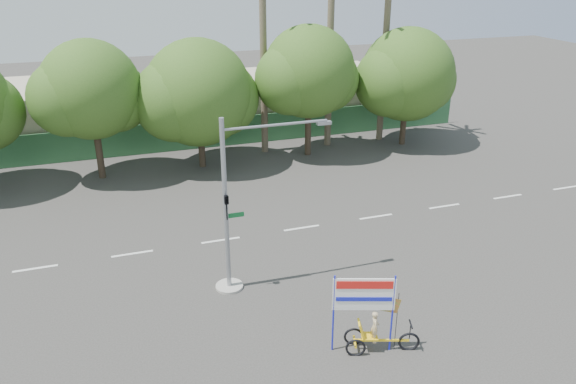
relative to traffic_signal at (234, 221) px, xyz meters
name	(u,v)px	position (x,y,z in m)	size (l,w,h in m)	color
ground	(325,334)	(2.20, -3.98, -2.92)	(120.00, 120.00, 0.00)	#33302D
fence	(207,133)	(2.20, 17.52, -1.92)	(38.00, 0.08, 2.00)	#336B3D
building_left	(50,115)	(-7.80, 22.02, -0.92)	(12.00, 8.00, 4.00)	#B7AB92
building_right	(297,98)	(10.20, 22.02, -1.12)	(14.00, 8.00, 3.60)	#B7AB92
tree_left	(90,93)	(-4.85, 14.02, 2.14)	(6.66, 5.60, 8.07)	#473828
tree_center	(197,96)	(1.14, 14.02, 1.55)	(7.62, 6.40, 7.85)	#473828
tree_right	(308,75)	(8.15, 14.02, 2.32)	(6.90, 5.80, 8.36)	#473828
tree_far_right	(407,77)	(15.15, 14.02, 1.73)	(7.38, 6.20, 7.94)	#473828
palm_mid	(388,1)	(14.20, 15.52, 6.48)	(3.73, 3.79, 15.45)	#70604C
palm_short	(263,14)	(5.70, 15.52, 5.94)	(3.73, 3.79, 14.45)	#70604C
traffic_signal	(234,221)	(0.00, 0.00, 0.00)	(4.72, 1.10, 7.00)	gray
trike_billboard	(371,321)	(3.32, -5.21, -1.74)	(2.86, 1.25, 2.94)	black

